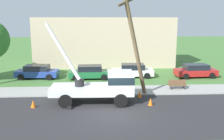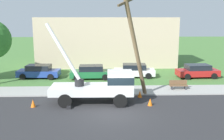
{
  "view_description": "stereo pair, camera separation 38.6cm",
  "coord_description": "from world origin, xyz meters",
  "px_view_note": "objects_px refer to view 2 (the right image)",
  "views": [
    {
      "loc": [
        -0.97,
        -16.8,
        6.39
      ],
      "look_at": [
        0.12,
        3.44,
        2.33
      ],
      "focal_mm": 42.28,
      "sensor_mm": 36.0,
      "label": 1
    },
    {
      "loc": [
        -0.59,
        -16.82,
        6.39
      ],
      "look_at": [
        0.12,
        3.44,
        2.33
      ],
      "focal_mm": 42.28,
      "sensor_mm": 36.0,
      "label": 2
    }
  ],
  "objects_px": {
    "utility_truck": "(103,84)",
    "traffic_cone_ahead": "(150,102)",
    "traffic_cone_behind": "(33,103)",
    "traffic_cone_curbside": "(140,94)",
    "park_bench": "(178,85)",
    "parked_sedan_blue": "(39,71)",
    "parked_sedan_red": "(197,71)",
    "leaning_utility_pole": "(135,43)",
    "parked_sedan_green": "(91,72)",
    "parked_sedan_white": "(134,71)"
  },
  "relations": [
    {
      "from": "traffic_cone_curbside",
      "to": "parked_sedan_white",
      "type": "height_order",
      "value": "parked_sedan_white"
    },
    {
      "from": "leaning_utility_pole",
      "to": "utility_truck",
      "type": "bearing_deg",
      "value": -159.56
    },
    {
      "from": "traffic_cone_curbside",
      "to": "parked_sedan_green",
      "type": "height_order",
      "value": "parked_sedan_green"
    },
    {
      "from": "traffic_cone_ahead",
      "to": "leaning_utility_pole",
      "type": "bearing_deg",
      "value": 118.29
    },
    {
      "from": "utility_truck",
      "to": "traffic_cone_ahead",
      "type": "bearing_deg",
      "value": -14.85
    },
    {
      "from": "parked_sedan_blue",
      "to": "traffic_cone_behind",
      "type": "bearing_deg",
      "value": -79.31
    },
    {
      "from": "parked_sedan_blue",
      "to": "parked_sedan_red",
      "type": "xyz_separation_m",
      "value": [
        17.05,
        -0.38,
        0.0
      ]
    },
    {
      "from": "traffic_cone_behind",
      "to": "park_bench",
      "type": "xyz_separation_m",
      "value": [
        11.78,
        4.09,
        0.18
      ]
    },
    {
      "from": "utility_truck",
      "to": "park_bench",
      "type": "relative_size",
      "value": 4.22
    },
    {
      "from": "utility_truck",
      "to": "traffic_cone_curbside",
      "type": "height_order",
      "value": "utility_truck"
    },
    {
      "from": "leaning_utility_pole",
      "to": "traffic_cone_curbside",
      "type": "xyz_separation_m",
      "value": [
        0.52,
        0.23,
        -4.13
      ]
    },
    {
      "from": "traffic_cone_behind",
      "to": "parked_sedan_green",
      "type": "relative_size",
      "value": 0.13
    },
    {
      "from": "traffic_cone_ahead",
      "to": "parked_sedan_blue",
      "type": "xyz_separation_m",
      "value": [
        -10.32,
        9.42,
        0.43
      ]
    },
    {
      "from": "traffic_cone_ahead",
      "to": "traffic_cone_curbside",
      "type": "relative_size",
      "value": 1.0
    },
    {
      "from": "parked_sedan_white",
      "to": "traffic_cone_ahead",
      "type": "bearing_deg",
      "value": -89.57
    },
    {
      "from": "traffic_cone_curbside",
      "to": "parked_sedan_red",
      "type": "height_order",
      "value": "parked_sedan_red"
    },
    {
      "from": "traffic_cone_behind",
      "to": "parked_sedan_white",
      "type": "relative_size",
      "value": 0.12
    },
    {
      "from": "traffic_cone_behind",
      "to": "parked_sedan_red",
      "type": "bearing_deg",
      "value": 30.69
    },
    {
      "from": "leaning_utility_pole",
      "to": "parked_sedan_green",
      "type": "xyz_separation_m",
      "value": [
        -3.72,
        7.06,
        -3.7
      ]
    },
    {
      "from": "park_bench",
      "to": "parked_sedan_blue",
      "type": "bearing_deg",
      "value": 158.48
    },
    {
      "from": "traffic_cone_ahead",
      "to": "park_bench",
      "type": "xyz_separation_m",
      "value": [
        3.24,
        4.07,
        0.18
      ]
    },
    {
      "from": "traffic_cone_behind",
      "to": "parked_sedan_green",
      "type": "distance_m",
      "value": 9.72
    },
    {
      "from": "leaning_utility_pole",
      "to": "park_bench",
      "type": "relative_size",
      "value": 5.38
    },
    {
      "from": "traffic_cone_behind",
      "to": "park_bench",
      "type": "bearing_deg",
      "value": 19.16
    },
    {
      "from": "leaning_utility_pole",
      "to": "traffic_cone_curbside",
      "type": "bearing_deg",
      "value": 24.15
    },
    {
      "from": "utility_truck",
      "to": "traffic_cone_behind",
      "type": "bearing_deg",
      "value": -169.41
    },
    {
      "from": "utility_truck",
      "to": "park_bench",
      "type": "bearing_deg",
      "value": 25.11
    },
    {
      "from": "traffic_cone_curbside",
      "to": "park_bench",
      "type": "distance_m",
      "value": 4.22
    },
    {
      "from": "leaning_utility_pole",
      "to": "parked_sedan_blue",
      "type": "bearing_deg",
      "value": 140.94
    },
    {
      "from": "traffic_cone_ahead",
      "to": "park_bench",
      "type": "distance_m",
      "value": 5.21
    },
    {
      "from": "traffic_cone_behind",
      "to": "parked_sedan_white",
      "type": "bearing_deg",
      "value": 48.43
    },
    {
      "from": "utility_truck",
      "to": "parked_sedan_blue",
      "type": "height_order",
      "value": "utility_truck"
    },
    {
      "from": "traffic_cone_curbside",
      "to": "parked_sedan_green",
      "type": "xyz_separation_m",
      "value": [
        -4.24,
        6.82,
        0.43
      ]
    },
    {
      "from": "parked_sedan_white",
      "to": "parked_sedan_red",
      "type": "height_order",
      "value": "same"
    },
    {
      "from": "traffic_cone_behind",
      "to": "traffic_cone_curbside",
      "type": "bearing_deg",
      "value": 14.62
    },
    {
      "from": "parked_sedan_green",
      "to": "parked_sedan_red",
      "type": "xyz_separation_m",
      "value": [
        11.44,
        0.13,
        0.0
      ]
    },
    {
      "from": "utility_truck",
      "to": "traffic_cone_ahead",
      "type": "height_order",
      "value": "utility_truck"
    },
    {
      "from": "park_bench",
      "to": "traffic_cone_behind",
      "type": "bearing_deg",
      "value": -160.84
    },
    {
      "from": "parked_sedan_blue",
      "to": "parked_sedan_red",
      "type": "distance_m",
      "value": 17.06
    },
    {
      "from": "traffic_cone_ahead",
      "to": "parked_sedan_blue",
      "type": "bearing_deg",
      "value": 137.63
    },
    {
      "from": "leaning_utility_pole",
      "to": "traffic_cone_ahead",
      "type": "relative_size",
      "value": 15.38
    },
    {
      "from": "leaning_utility_pole",
      "to": "traffic_cone_behind",
      "type": "relative_size",
      "value": 15.38
    },
    {
      "from": "traffic_cone_ahead",
      "to": "traffic_cone_behind",
      "type": "bearing_deg",
      "value": -179.81
    },
    {
      "from": "leaning_utility_pole",
      "to": "parked_sedan_white",
      "type": "xyz_separation_m",
      "value": [
        0.92,
        7.68,
        -3.7
      ]
    },
    {
      "from": "parked_sedan_green",
      "to": "park_bench",
      "type": "xyz_separation_m",
      "value": [
        7.96,
        -4.83,
        -0.25
      ]
    },
    {
      "from": "parked_sedan_red",
      "to": "traffic_cone_behind",
      "type": "bearing_deg",
      "value": -149.31
    },
    {
      "from": "parked_sedan_blue",
      "to": "parked_sedan_green",
      "type": "xyz_separation_m",
      "value": [
        5.61,
        -0.52,
        0.0
      ]
    },
    {
      "from": "traffic_cone_behind",
      "to": "parked_sedan_green",
      "type": "bearing_deg",
      "value": 66.8
    },
    {
      "from": "parked_sedan_red",
      "to": "park_bench",
      "type": "height_order",
      "value": "parked_sedan_red"
    },
    {
      "from": "leaning_utility_pole",
      "to": "parked_sedan_green",
      "type": "relative_size",
      "value": 1.94
    }
  ]
}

